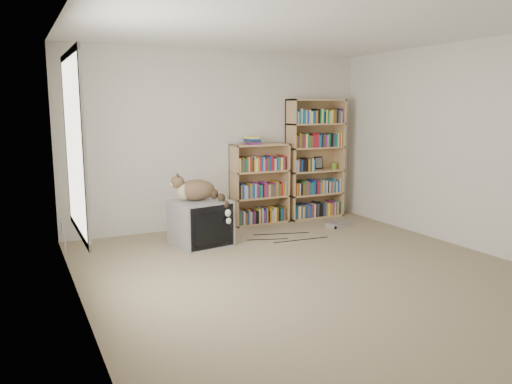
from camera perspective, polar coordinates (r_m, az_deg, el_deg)
name	(u,v)px	position (r m, az deg, el deg)	size (l,w,h in m)	color
floor	(313,275)	(5.26, 6.59, -9.39)	(4.50, 5.00, 0.01)	gray
wall_back	(220,140)	(7.21, -4.09, 5.96)	(4.50, 0.02, 2.50)	silver
wall_left	(77,166)	(4.21, -19.76, 2.85)	(0.02, 5.00, 2.50)	silver
wall_right	(475,147)	(6.50, 23.80, 4.78)	(0.02, 5.00, 2.50)	silver
ceiling	(319,23)	(5.04, 7.16, 18.62)	(4.50, 5.00, 0.02)	white
window	(75,145)	(4.40, -20.02, 5.06)	(0.02, 1.22, 1.52)	white
crt_tv	(200,223)	(6.29, -6.39, -3.53)	(0.74, 0.69, 0.57)	#949496
cat	(201,193)	(6.21, -6.35, -0.12)	(0.69, 0.60, 0.57)	#382417
bookcase_tall	(315,162)	(7.82, 6.71, 3.41)	(0.92, 0.30, 1.83)	tan
bookcase_short	(259,187)	(7.39, 0.37, 0.53)	(0.86, 0.30, 1.18)	tan
book_stack	(252,141)	(7.22, -0.46, 5.91)	(0.20, 0.26, 0.11)	#AA1629
green_mug	(334,166)	(8.01, 8.88, 2.97)	(0.09, 0.09, 0.10)	olive
framed_print	(318,163)	(7.96, 7.15, 3.34)	(0.15, 0.01, 0.20)	black
dvd_player	(338,225)	(7.32, 9.33, -3.70)	(0.32, 0.23, 0.07)	#BABABF
wall_outlet	(62,227)	(6.29, -21.27, -3.79)	(0.01, 0.08, 0.13)	silver
floor_cables	(267,239)	(6.55, 1.25, -5.45)	(1.20, 0.70, 0.01)	black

